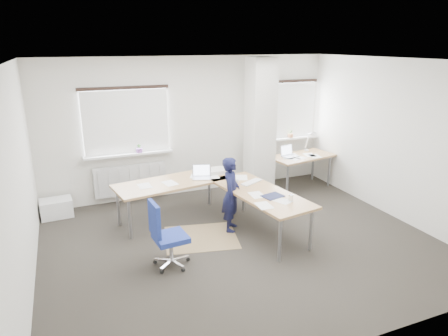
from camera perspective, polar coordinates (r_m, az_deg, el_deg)
name	(u,v)px	position (r m, az deg, el deg)	size (l,w,h in m)	color
ground	(241,242)	(6.47, 2.43, -10.54)	(6.00, 6.00, 0.00)	black
room_shell	(241,128)	(6.34, 2.43, 5.70)	(6.04, 5.04, 2.82)	silver
floor_mat	(201,237)	(6.62, -3.30, -9.86)	(1.15, 0.97, 0.01)	olive
white_crate	(56,208)	(7.91, -22.82, -5.29)	(0.55, 0.38, 0.33)	white
desk_main	(217,188)	(6.76, -0.99, -2.83)	(2.79, 2.63, 0.96)	olive
desk_side	(302,157)	(8.73, 11.04, 1.49)	(1.50, 0.93, 1.22)	olive
task_chair	(169,248)	(5.76, -7.92, -11.31)	(0.54, 0.54, 1.00)	navy
person	(231,194)	(6.63, 1.04, -3.77)	(0.46, 0.30, 1.27)	black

